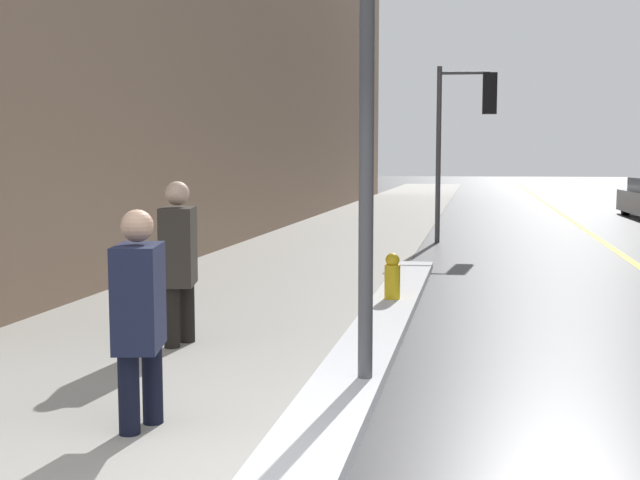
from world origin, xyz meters
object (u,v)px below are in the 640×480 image
(fire_hydrant, at_px, (392,281))
(pedestrian_in_glasses, at_px, (178,255))
(lamp_post, at_px, (367,15))
(traffic_light_near, at_px, (469,116))
(pedestrian_trailing, at_px, (139,309))

(fire_hydrant, bearing_deg, pedestrian_in_glasses, -127.10)
(lamp_post, bearing_deg, traffic_light_near, 86.84)
(pedestrian_in_glasses, bearing_deg, lamp_post, 46.88)
(pedestrian_trailing, height_order, fire_hydrant, pedestrian_trailing)
(traffic_light_near, bearing_deg, pedestrian_in_glasses, -109.27)
(traffic_light_near, relative_size, fire_hydrant, 5.59)
(lamp_post, height_order, pedestrian_trailing, lamp_post)
(fire_hydrant, bearing_deg, traffic_light_near, 84.23)
(pedestrian_in_glasses, bearing_deg, fire_hydrant, 130.06)
(pedestrian_trailing, xyz_separation_m, pedestrian_in_glasses, (-0.66, 2.45, 0.07))
(pedestrian_trailing, bearing_deg, lamp_post, 118.68)
(lamp_post, xyz_separation_m, pedestrian_in_glasses, (-2.06, 1.20, -2.08))
(traffic_light_near, distance_m, pedestrian_trailing, 13.43)
(pedestrian_in_glasses, bearing_deg, traffic_light_near, 152.88)
(traffic_light_near, relative_size, pedestrian_trailing, 2.53)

